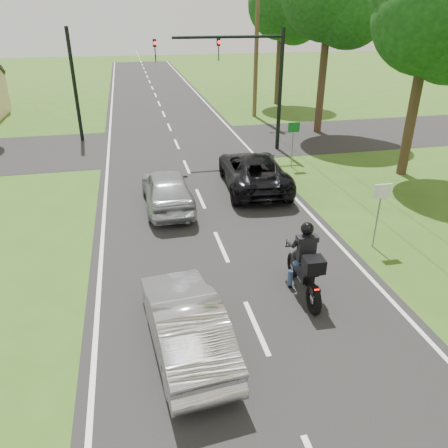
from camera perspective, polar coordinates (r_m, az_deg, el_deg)
The scene contains 14 objects.
ground at distance 10.63m, azimuth 4.23°, elevation -13.31°, with size 140.00×140.00×0.00m, color #335818.
road at distance 19.23m, azimuth -4.09°, elevation 5.58°, with size 8.00×100.00×0.01m, color black.
cross_road at distance 24.89m, azimuth -6.19°, elevation 10.31°, with size 60.00×7.00×0.01m, color black.
motorcycle_rider at distance 11.42m, azimuth 10.57°, elevation -5.63°, with size 0.69×2.42×2.09m.
dark_suv at distance 18.35m, azimuth 3.85°, elevation 7.01°, with size 2.41×5.23×1.45m, color black.
silver_sedan at distance 9.68m, azimuth -5.06°, elevation -12.72°, with size 1.43×4.11×1.35m, color #AEADB2.
silver_suv at distance 16.51m, azimuth -7.46°, elevation 4.61°, with size 1.73×4.29×1.46m, color #AEB1B6.
traffic_signal at distance 22.74m, azimuth 2.80°, elevation 19.56°, with size 6.38×0.44×6.00m.
signal_pole_far at distance 26.24m, azimuth -18.91°, elevation 16.65°, with size 0.20×0.20×6.00m, color black.
utility_pole_far at distance 31.11m, azimuth 4.29°, elevation 23.06°, with size 1.60×0.28×10.00m.
sign_white at distance 13.97m, azimuth 19.78°, elevation 2.92°, with size 0.55×0.07×2.12m.
sign_green at distance 20.86m, azimuth 9.05°, elevation 11.57°, with size 0.55×0.07×2.12m.
tree_row_c at distance 20.65m, azimuth 26.15°, elevation 22.36°, with size 4.80×4.65×8.76m.
tree_row_e at distance 35.67m, azimuth 8.14°, elevation 26.09°, with size 5.28×5.12×9.61m.
Camera 1 is at (-2.49, -7.83, 6.75)m, focal length 35.00 mm.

